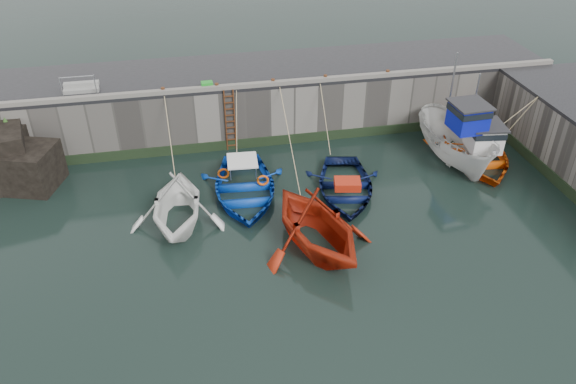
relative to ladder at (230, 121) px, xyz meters
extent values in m
plane|color=black|center=(2.00, -9.91, -1.59)|extent=(120.00, 120.00, 0.00)
cube|color=slate|center=(2.00, 2.59, -0.09)|extent=(30.00, 5.00, 3.00)
cube|color=black|center=(2.00, 2.59, 1.49)|extent=(30.00, 5.00, 0.16)
cube|color=slate|center=(2.00, 0.24, 1.67)|extent=(30.00, 0.30, 0.20)
cube|color=black|center=(2.00, 0.05, -1.34)|extent=(30.00, 0.08, 0.50)
cube|color=black|center=(13.96, -7.41, -1.34)|extent=(0.08, 15.00, 0.50)
cube|color=black|center=(-9.20, -1.51, -0.64)|extent=(2.96, 2.83, 1.90)
cube|color=black|center=(-10.20, -0.31, -0.44)|extent=(2.01, 1.83, 2.30)
cone|color=#2D591E|center=(-9.50, -1.71, 0.09)|extent=(0.44, 0.44, 0.45)
cone|color=#2D591E|center=(-10.00, -0.11, 0.99)|extent=(0.44, 0.44, 0.45)
cylinder|color=#3F1E0F|center=(-0.22, 0.01, 0.01)|extent=(0.07, 0.07, 3.20)
cylinder|color=#3F1E0F|center=(0.22, 0.01, 0.01)|extent=(0.07, 0.07, 3.20)
cube|color=#3F1E0F|center=(0.00, -0.01, -1.34)|extent=(0.44, 0.06, 0.05)
cube|color=#3F1E0F|center=(0.00, -0.01, -1.01)|extent=(0.44, 0.06, 0.05)
cube|color=#3F1E0F|center=(0.00, -0.01, -0.68)|extent=(0.44, 0.06, 0.05)
cube|color=#3F1E0F|center=(0.00, -0.01, -0.35)|extent=(0.44, 0.06, 0.05)
cube|color=#3F1E0F|center=(0.00, -0.01, -0.02)|extent=(0.44, 0.06, 0.05)
cube|color=#3F1E0F|center=(0.00, -0.01, 0.31)|extent=(0.44, 0.06, 0.05)
cube|color=#3F1E0F|center=(0.00, -0.01, 0.64)|extent=(0.44, 0.06, 0.05)
cube|color=#3F1E0F|center=(0.00, -0.01, 0.97)|extent=(0.44, 0.06, 0.05)
cube|color=#3F1E0F|center=(0.00, -0.01, 1.30)|extent=(0.44, 0.06, 0.05)
imported|color=white|center=(-2.85, -5.71, -1.59)|extent=(4.61, 5.19, 2.51)
imported|color=#0B3BAE|center=(0.06, -4.17, -1.59)|extent=(4.42, 5.91, 1.17)
imported|color=#AB250E|center=(2.26, -8.34, -1.59)|extent=(5.99, 6.47, 2.81)
imported|color=#09133C|center=(4.46, -4.83, -1.59)|extent=(4.57, 5.71, 1.05)
imported|color=silver|center=(10.41, -3.16, -0.78)|extent=(2.53, 6.10, 2.32)
cube|color=#0B15A8|center=(10.43, -3.76, 0.98)|extent=(1.47, 1.56, 1.20)
cube|color=black|center=(10.43, -3.76, 1.33)|extent=(1.53, 1.63, 0.28)
cube|color=#262628|center=(10.43, -3.76, 1.62)|extent=(1.68, 1.77, 0.08)
cylinder|color=#A5A8AD|center=(10.35, -1.96, 1.88)|extent=(0.08, 0.08, 3.00)
imported|color=#E0520B|center=(11.50, -3.21, -1.33)|extent=(4.99, 6.45, 1.23)
cube|color=white|center=(11.42, -3.80, -0.11)|extent=(1.59, 1.67, 1.20)
cube|color=black|center=(11.42, -3.80, 0.24)|extent=(1.65, 1.74, 0.28)
cube|color=#262628|center=(11.42, -3.80, 0.53)|extent=(1.81, 1.90, 0.08)
cylinder|color=#A5A8AD|center=(11.66, -2.02, 0.79)|extent=(0.08, 0.08, 3.00)
cube|color=#1B9823|center=(-0.94, 0.50, 1.73)|extent=(0.56, 0.41, 0.32)
cylinder|color=#A5A8AD|center=(-7.50, 0.69, 2.07)|extent=(0.05, 0.05, 1.00)
cylinder|color=#A5A8AD|center=(-6.00, 0.69, 2.07)|extent=(0.05, 0.05, 1.00)
cylinder|color=#A5A8AD|center=(-6.75, 0.69, 2.53)|extent=(1.50, 0.05, 0.05)
cube|color=gray|center=(-6.75, 1.19, 1.66)|extent=(1.60, 0.35, 0.18)
cube|color=gray|center=(-6.75, 1.54, 1.84)|extent=(1.60, 0.35, 0.18)
cylinder|color=#3F1E0F|center=(-3.00, 0.34, 1.71)|extent=(0.18, 0.18, 0.28)
cylinder|color=#3F1E0F|center=(-0.50, 0.34, 1.71)|extent=(0.18, 0.18, 0.28)
cylinder|color=#3F1E0F|center=(2.20, 0.34, 1.71)|extent=(0.18, 0.18, 0.28)
cylinder|color=#3F1E0F|center=(4.80, 0.34, 1.71)|extent=(0.18, 0.18, 0.28)
cylinder|color=#3F1E0F|center=(8.00, 0.34, 1.71)|extent=(0.18, 0.18, 0.28)
camera|label=1|loc=(-2.12, -24.69, 12.18)|focal=35.00mm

